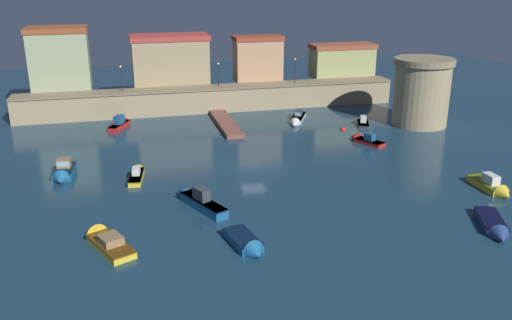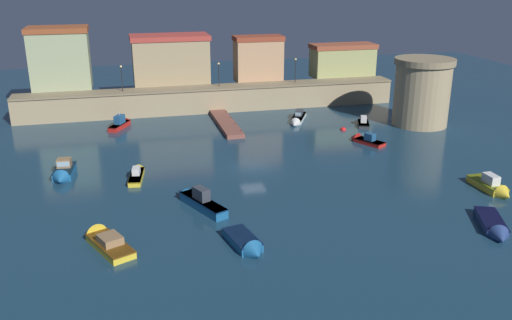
{
  "view_description": "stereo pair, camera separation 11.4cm",
  "coord_description": "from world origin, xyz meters",
  "px_view_note": "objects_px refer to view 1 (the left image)",
  "views": [
    {
      "loc": [
        -13.16,
        -53.28,
        20.01
      ],
      "look_at": [
        0.0,
        -1.19,
        1.16
      ],
      "focal_mm": 38.58,
      "sensor_mm": 36.0,
      "label": 1
    },
    {
      "loc": [
        -13.05,
        -53.31,
        20.01
      ],
      "look_at": [
        0.0,
        -1.19,
        1.16
      ],
      "focal_mm": 38.58,
      "sensor_mm": 36.0,
      "label": 2
    }
  ],
  "objects_px": {
    "moored_boat_0": "(63,173)",
    "moored_boat_10": "(137,173)",
    "moored_boat_3": "(364,140)",
    "fortress_tower": "(422,92)",
    "quay_lamp_2": "(295,67)",
    "moored_boat_8": "(297,119)",
    "moored_boat_5": "(104,240)",
    "moored_boat_6": "(493,187)",
    "mooring_buoy_0": "(343,130)",
    "quay_lamp_0": "(121,74)",
    "quay_lamp_1": "(218,71)",
    "moored_boat_4": "(495,227)",
    "moored_boat_1": "(363,122)",
    "moored_boat_2": "(248,245)",
    "moored_boat_9": "(121,123)",
    "moored_boat_7": "(199,200)"
  },
  "relations": [
    {
      "from": "fortress_tower",
      "to": "moored_boat_8",
      "type": "relative_size",
      "value": 1.33
    },
    {
      "from": "moored_boat_6",
      "to": "moored_boat_9",
      "type": "xyz_separation_m",
      "value": [
        -33.6,
        31.25,
        0.09
      ]
    },
    {
      "from": "quay_lamp_2",
      "to": "moored_boat_8",
      "type": "relative_size",
      "value": 0.54
    },
    {
      "from": "quay_lamp_0",
      "to": "moored_boat_5",
      "type": "height_order",
      "value": "quay_lamp_0"
    },
    {
      "from": "moored_boat_6",
      "to": "mooring_buoy_0",
      "type": "xyz_separation_m",
      "value": [
        -5.6,
        22.89,
        -0.46
      ]
    },
    {
      "from": "quay_lamp_2",
      "to": "moored_boat_5",
      "type": "bearing_deg",
      "value": -125.51
    },
    {
      "from": "fortress_tower",
      "to": "moored_boat_4",
      "type": "distance_m",
      "value": 32.12
    },
    {
      "from": "moored_boat_3",
      "to": "fortress_tower",
      "type": "bearing_deg",
      "value": -89.92
    },
    {
      "from": "quay_lamp_2",
      "to": "fortress_tower",
      "type": "bearing_deg",
      "value": -47.73
    },
    {
      "from": "moored_boat_3",
      "to": "moored_boat_5",
      "type": "distance_m",
      "value": 35.75
    },
    {
      "from": "moored_boat_7",
      "to": "moored_boat_8",
      "type": "bearing_deg",
      "value": -58.97
    },
    {
      "from": "moored_boat_1",
      "to": "moored_boat_3",
      "type": "bearing_deg",
      "value": 177.6
    },
    {
      "from": "moored_boat_1",
      "to": "moored_boat_8",
      "type": "bearing_deg",
      "value": 88.77
    },
    {
      "from": "moored_boat_6",
      "to": "moored_boat_7",
      "type": "height_order",
      "value": "moored_boat_7"
    },
    {
      "from": "fortress_tower",
      "to": "quay_lamp_0",
      "type": "bearing_deg",
      "value": 159.59
    },
    {
      "from": "moored_boat_0",
      "to": "moored_boat_1",
      "type": "relative_size",
      "value": 1.08
    },
    {
      "from": "moored_boat_5",
      "to": "moored_boat_7",
      "type": "relative_size",
      "value": 0.92
    },
    {
      "from": "moored_boat_3",
      "to": "moored_boat_8",
      "type": "distance_m",
      "value": 12.11
    },
    {
      "from": "quay_lamp_1",
      "to": "moored_boat_0",
      "type": "distance_m",
      "value": 31.46
    },
    {
      "from": "moored_boat_3",
      "to": "moored_boat_5",
      "type": "bearing_deg",
      "value": 94.26
    },
    {
      "from": "moored_boat_2",
      "to": "moored_boat_5",
      "type": "relative_size",
      "value": 0.79
    },
    {
      "from": "moored_boat_5",
      "to": "moored_boat_10",
      "type": "relative_size",
      "value": 1.15
    },
    {
      "from": "quay_lamp_0",
      "to": "moored_boat_5",
      "type": "relative_size",
      "value": 0.55
    },
    {
      "from": "moored_boat_1",
      "to": "moored_boat_0",
      "type": "bearing_deg",
      "value": 127.92
    },
    {
      "from": "moored_boat_6",
      "to": "moored_boat_4",
      "type": "bearing_deg",
      "value": -35.42
    },
    {
      "from": "moored_boat_2",
      "to": "mooring_buoy_0",
      "type": "height_order",
      "value": "moored_boat_2"
    },
    {
      "from": "moored_boat_0",
      "to": "moored_boat_10",
      "type": "xyz_separation_m",
      "value": [
        7.24,
        -1.52,
        -0.17
      ]
    },
    {
      "from": "moored_boat_1",
      "to": "mooring_buoy_0",
      "type": "height_order",
      "value": "moored_boat_1"
    },
    {
      "from": "moored_boat_5",
      "to": "moored_boat_8",
      "type": "height_order",
      "value": "moored_boat_8"
    },
    {
      "from": "moored_boat_0",
      "to": "moored_boat_9",
      "type": "distance_m",
      "value": 18.53
    },
    {
      "from": "moored_boat_1",
      "to": "moored_boat_5",
      "type": "xyz_separation_m",
      "value": [
        -33.62,
        -26.77,
        0.05
      ]
    },
    {
      "from": "moored_boat_2",
      "to": "moored_boat_0",
      "type": "bearing_deg",
      "value": -154.2
    },
    {
      "from": "mooring_buoy_0",
      "to": "moored_boat_4",
      "type": "bearing_deg",
      "value": -89.09
    },
    {
      "from": "quay_lamp_0",
      "to": "moored_boat_1",
      "type": "bearing_deg",
      "value": -21.45
    },
    {
      "from": "fortress_tower",
      "to": "moored_boat_3",
      "type": "relative_size",
      "value": 1.82
    },
    {
      "from": "moored_boat_1",
      "to": "moored_boat_2",
      "type": "bearing_deg",
      "value": 163.9
    },
    {
      "from": "quay_lamp_0",
      "to": "fortress_tower",
      "type": "bearing_deg",
      "value": -20.41
    },
    {
      "from": "quay_lamp_0",
      "to": "moored_boat_5",
      "type": "xyz_separation_m",
      "value": [
        -2.45,
        -39.02,
        -5.61
      ]
    },
    {
      "from": "quay_lamp_0",
      "to": "moored_boat_10",
      "type": "bearing_deg",
      "value": -88.47
    },
    {
      "from": "quay_lamp_1",
      "to": "moored_boat_0",
      "type": "height_order",
      "value": "quay_lamp_1"
    },
    {
      "from": "quay_lamp_1",
      "to": "moored_boat_4",
      "type": "relative_size",
      "value": 0.56
    },
    {
      "from": "moored_boat_5",
      "to": "moored_boat_9",
      "type": "distance_m",
      "value": 33.16
    },
    {
      "from": "quay_lamp_2",
      "to": "moored_boat_5",
      "type": "relative_size",
      "value": 0.56
    },
    {
      "from": "fortress_tower",
      "to": "moored_boat_10",
      "type": "bearing_deg",
      "value": -164.19
    },
    {
      "from": "fortress_tower",
      "to": "quay_lamp_0",
      "type": "relative_size",
      "value": 2.46
    },
    {
      "from": "fortress_tower",
      "to": "moored_boat_0",
      "type": "relative_size",
      "value": 1.75
    },
    {
      "from": "quay_lamp_1",
      "to": "moored_boat_3",
      "type": "relative_size",
      "value": 0.7
    },
    {
      "from": "moored_boat_4",
      "to": "moored_boat_8",
      "type": "height_order",
      "value": "moored_boat_8"
    },
    {
      "from": "quay_lamp_2",
      "to": "moored_boat_3",
      "type": "bearing_deg",
      "value": -83.16
    },
    {
      "from": "quay_lamp_0",
      "to": "moored_boat_2",
      "type": "height_order",
      "value": "quay_lamp_0"
    }
  ]
}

